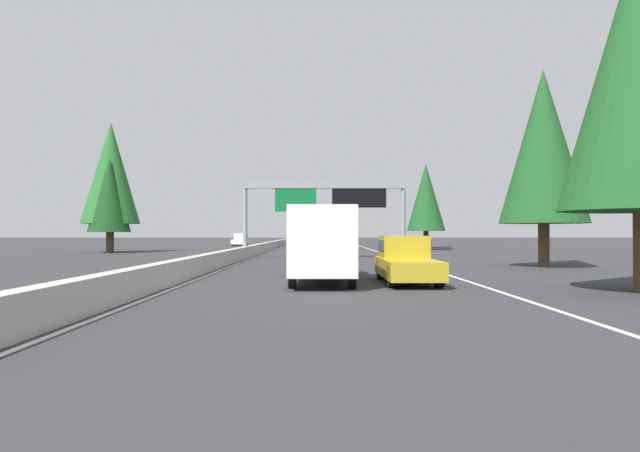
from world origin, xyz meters
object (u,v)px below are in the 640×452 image
pickup_far_right (406,260)px  conifer_left_mid (111,173)px  conifer_left_near (109,195)px  sign_gantry_overhead (326,198)px  sedan_mid_right (319,240)px  oncoming_near (240,240)px  conifer_right_near (543,147)px  conifer_right_mid (426,197)px  box_truck_distant_b (322,242)px  conifer_right_far (426,198)px  sedan_distant_a (349,243)px  sedan_far_left (341,240)px  minivan_near_center (334,237)px  bus_mid_left (319,235)px

pickup_far_right → conifer_left_mid: bearing=35.4°
conifer_left_near → conifer_left_mid: (1.35, 0.37, 2.31)m
sign_gantry_overhead → sedan_mid_right: 54.35m
oncoming_near → conifer_right_near: (-54.16, -25.06, 6.08)m
oncoming_near → conifer_right_mid: bearing=48.4°
box_truck_distant_b → conifer_right_far: 52.76m
sedan_distant_a → conifer_right_near: (-36.16, -9.40, 6.31)m
sedan_far_left → conifer_right_far: (-22.17, -10.23, 5.80)m
sign_gantry_overhead → conifer_right_far: size_ratio=1.19×
minivan_near_center → conifer_right_far: conifer_right_far is taller
sedan_mid_right → sign_gantry_overhead: bearing=-179.5°
sign_gantry_overhead → conifer_right_far: bearing=-24.3°
conifer_right_near → conifer_left_near: bearing=55.7°
box_truck_distant_b → sedan_distant_a: box_truck_distant_b is taller
conifer_right_near → minivan_near_center: bearing=5.8°
conifer_right_far → sedan_far_left: bearing=24.8°
minivan_near_center → conifer_right_far: bearing=-169.1°
conifer_left_mid → conifer_left_near: bearing=-164.7°
box_truck_distant_b → conifer_right_near: (9.90, -12.94, 5.38)m
conifer_left_near → pickup_far_right: bearing=-143.9°
box_truck_distant_b → conifer_left_near: bearing=32.3°
sedan_distant_a → sign_gantry_overhead: bearing=173.0°
sign_gantry_overhead → sedan_far_left: (51.73, -3.09, -4.04)m
sedan_distant_a → pickup_far_right: bearing=179.8°
conifer_left_near → sign_gantry_overhead: bearing=-118.9°
pickup_far_right → conifer_right_mid: (42.63, -8.89, 5.13)m
conifer_right_mid → sign_gantry_overhead: bearing=151.0°
minivan_near_center → sign_gantry_overhead: bearing=178.0°
box_truck_distant_b → conifer_right_near: bearing=-52.6°
sign_gantry_overhead → sedan_far_left: bearing=-3.4°
minivan_near_center → conifer_right_near: bearing=-174.2°
sedan_distant_a → oncoming_near: oncoming_near is taller
box_truck_distant_b → sedan_far_left: box_truck_distant_b is taller
box_truck_distant_b → sedan_mid_right: (75.32, -0.03, -0.93)m
sedan_mid_right → conifer_left_near: 47.55m
sign_gantry_overhead → conifer_left_mid: conifer_left_mid is taller
bus_mid_left → sedan_mid_right: bearing=-0.3°
bus_mid_left → conifer_left_near: (-23.99, 20.63, 3.95)m
sedan_distant_a → sedan_far_left: (26.79, -0.04, 0.00)m
pickup_far_right → oncoming_near: (64.29, 15.48, 0.00)m
conifer_right_near → box_truck_distant_b: bearing=127.4°
sedan_far_left → conifer_right_mid: 32.12m
box_truck_distant_b → bus_mid_left: bus_mid_left is taller
pickup_far_right → sedan_mid_right: (75.55, 3.34, -0.23)m
sign_gantry_overhead → sedan_distant_a: size_ratio=2.88×
conifer_right_near → sedan_far_left: bearing=8.5°
pickup_far_right → minivan_near_center: (104.83, -0.01, 0.04)m
sedan_distant_a → sedan_far_left: size_ratio=1.00×
minivan_near_center → oncoming_near: bearing=159.1°
sign_gantry_overhead → minivan_near_center: sign_gantry_overhead is taller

